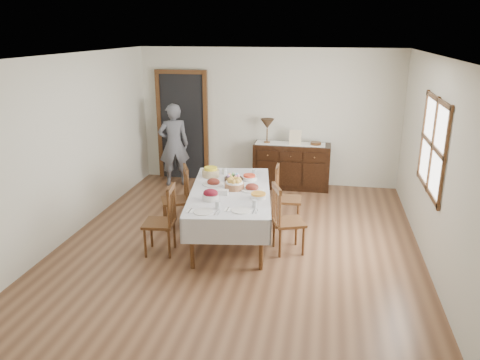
% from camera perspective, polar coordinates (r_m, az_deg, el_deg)
% --- Properties ---
extents(ground, '(6.00, 6.00, 0.00)m').
position_cam_1_polar(ground, '(6.67, -0.16, -8.05)').
color(ground, brown).
extents(room_shell, '(5.02, 6.02, 2.65)m').
position_cam_1_polar(room_shell, '(6.56, -0.73, 6.68)').
color(room_shell, silver).
rests_on(room_shell, ground).
extents(dining_table, '(1.42, 2.32, 0.75)m').
position_cam_1_polar(dining_table, '(6.66, -1.18, -1.93)').
color(dining_table, silver).
rests_on(dining_table, ground).
extents(chair_left_near, '(0.44, 0.44, 0.96)m').
position_cam_1_polar(chair_left_near, '(6.37, -9.40, -4.76)').
color(chair_left_near, '#4D2D16').
rests_on(chair_left_near, ground).
extents(chair_left_far, '(0.53, 0.53, 0.96)m').
position_cam_1_polar(chair_left_far, '(7.19, -7.55, -2.04)').
color(chair_left_far, '#4D2D16').
rests_on(chair_left_far, ground).
extents(chair_right_near, '(0.52, 0.52, 0.96)m').
position_cam_1_polar(chair_right_near, '(6.35, 5.55, -4.70)').
color(chair_right_near, '#4D2D16').
rests_on(chair_right_near, ground).
extents(chair_right_far, '(0.41, 0.41, 0.96)m').
position_cam_1_polar(chair_right_far, '(7.21, 5.53, -1.91)').
color(chair_right_far, '#4D2D16').
rests_on(chair_right_far, ground).
extents(sideboard, '(1.43, 0.52, 0.86)m').
position_cam_1_polar(sideboard, '(8.98, 6.30, 1.73)').
color(sideboard, black).
rests_on(sideboard, ground).
extents(person, '(0.63, 0.53, 1.70)m').
position_cam_1_polar(person, '(9.08, -8.08, 4.59)').
color(person, '#575962').
rests_on(person, ground).
extents(bread_basket, '(0.28, 0.28, 0.17)m').
position_cam_1_polar(bread_basket, '(6.64, -0.69, -0.48)').
color(bread_basket, '#905E3D').
rests_on(bread_basket, dining_table).
extents(egg_basket, '(0.27, 0.27, 0.11)m').
position_cam_1_polar(egg_basket, '(7.00, -0.82, 0.18)').
color(egg_basket, black).
rests_on(egg_basket, dining_table).
extents(ham_platter_a, '(0.32, 0.32, 0.11)m').
position_cam_1_polar(ham_platter_a, '(6.86, -3.26, -0.31)').
color(ham_platter_a, silver).
rests_on(ham_platter_a, dining_table).
extents(ham_platter_b, '(0.32, 0.32, 0.11)m').
position_cam_1_polar(ham_platter_b, '(6.62, 1.46, -0.98)').
color(ham_platter_b, silver).
rests_on(ham_platter_b, dining_table).
extents(beet_bowl, '(0.22, 0.22, 0.15)m').
position_cam_1_polar(beet_bowl, '(6.23, -3.60, -1.85)').
color(beet_bowl, silver).
rests_on(beet_bowl, dining_table).
extents(carrot_bowl, '(0.23, 0.23, 0.09)m').
position_cam_1_polar(carrot_bowl, '(7.05, 1.15, 0.30)').
color(carrot_bowl, silver).
rests_on(carrot_bowl, dining_table).
extents(pineapple_bowl, '(0.27, 0.27, 0.15)m').
position_cam_1_polar(pineapple_bowl, '(7.22, -3.58, 0.94)').
color(pineapple_bowl, tan).
rests_on(pineapple_bowl, dining_table).
extents(casserole_dish, '(0.21, 0.21, 0.08)m').
position_cam_1_polar(casserole_dish, '(6.30, 2.26, -1.91)').
color(casserole_dish, silver).
rests_on(casserole_dish, dining_table).
extents(butter_dish, '(0.15, 0.11, 0.07)m').
position_cam_1_polar(butter_dish, '(6.43, -2.07, -1.50)').
color(butter_dish, silver).
rests_on(butter_dish, dining_table).
extents(setting_left, '(0.44, 0.31, 0.10)m').
position_cam_1_polar(setting_left, '(5.88, -3.95, -3.59)').
color(setting_left, silver).
rests_on(setting_left, dining_table).
extents(setting_right, '(0.44, 0.31, 0.10)m').
position_cam_1_polar(setting_right, '(5.91, 0.64, -3.43)').
color(setting_right, silver).
rests_on(setting_right, dining_table).
extents(glass_far_a, '(0.07, 0.07, 0.09)m').
position_cam_1_polar(glass_far_a, '(7.32, -1.90, 1.04)').
color(glass_far_a, silver).
rests_on(glass_far_a, dining_table).
extents(glass_far_b, '(0.07, 0.07, 0.09)m').
position_cam_1_polar(glass_far_b, '(7.29, 1.74, 0.94)').
color(glass_far_b, silver).
rests_on(glass_far_b, dining_table).
extents(runner, '(1.30, 0.35, 0.01)m').
position_cam_1_polar(runner, '(8.88, 6.15, 4.44)').
color(runner, white).
rests_on(runner, sideboard).
extents(table_lamp, '(0.26, 0.26, 0.46)m').
position_cam_1_polar(table_lamp, '(8.83, 3.34, 6.77)').
color(table_lamp, brown).
rests_on(table_lamp, sideboard).
extents(picture_frame, '(0.22, 0.08, 0.28)m').
position_cam_1_polar(picture_frame, '(8.76, 6.76, 5.15)').
color(picture_frame, beige).
rests_on(picture_frame, sideboard).
extents(deco_bowl, '(0.20, 0.20, 0.06)m').
position_cam_1_polar(deco_bowl, '(8.83, 9.22, 4.40)').
color(deco_bowl, '#4D2D16').
rests_on(deco_bowl, sideboard).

